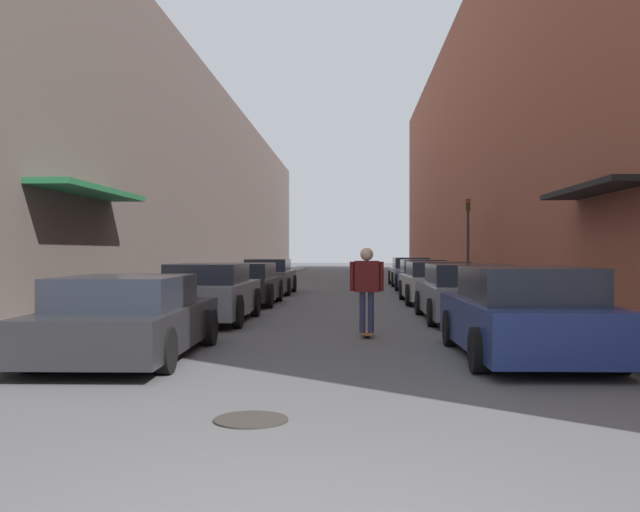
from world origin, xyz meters
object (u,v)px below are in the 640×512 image
skateboarder (367,282)px  parked_car_right_3 (422,277)px  parked_car_left_2 (244,284)px  parked_car_right_1 (466,293)px  parked_car_left_1 (210,293)px  parked_car_left_3 (269,277)px  manhole_cover (251,420)px  parked_car_right_4 (410,272)px  parked_car_right_0 (524,315)px  parked_car_right_2 (436,283)px  traffic_light (468,234)px  parked_car_left_0 (129,318)px

skateboarder → parked_car_right_3: bearing=80.3°
parked_car_left_2 → parked_car_right_1: bearing=-38.6°
parked_car_left_2 → parked_car_right_3: parked_car_right_3 is taller
parked_car_left_1 → parked_car_left_3: 10.80m
parked_car_right_1 → manhole_cover: (-3.56, -9.87, -0.62)m
parked_car_left_1 → parked_car_left_2: parked_car_left_1 is taller
parked_car_right_4 → manhole_cover: size_ratio=6.37×
parked_car_right_0 → parked_car_right_1: (0.07, 5.87, -0.02)m
skateboarder → parked_car_left_2: bearing=114.1°
parked_car_right_2 → parked_car_right_4: 11.23m
parked_car_left_2 → manhole_cover: (2.29, -14.54, -0.60)m
parked_car_left_3 → manhole_cover: bearing=-83.8°
parked_car_left_3 → parked_car_right_3: 5.87m
traffic_light → parked_car_right_0: bearing=-96.4°
parked_car_right_1 → manhole_cover: 10.51m
traffic_light → parked_car_left_0: bearing=-114.7°
parked_car_left_1 → skateboarder: 4.37m
parked_car_left_1 → parked_car_right_2: (5.81, 6.23, -0.02)m
parked_car_left_0 → skateboarder: bearing=38.4°
parked_car_right_1 → traffic_light: traffic_light is taller
parked_car_right_2 → parked_car_right_1: bearing=-89.9°
parked_car_right_3 → manhole_cover: size_ratio=6.55×
parked_car_left_2 → parked_car_left_1: bearing=-89.7°
parked_car_left_0 → skateboarder: 4.62m
skateboarder → traffic_light: bearing=73.5°
parked_car_right_0 → skateboarder: size_ratio=2.63×
parked_car_right_0 → parked_car_right_4: bearing=89.6°
parked_car_left_3 → parked_car_right_4: bearing=48.7°
parked_car_right_2 → skateboarder: (-2.33, -8.84, 0.40)m
parked_car_left_2 → parked_car_right_3: (5.92, 6.29, 0.02)m
parked_car_left_0 → parked_car_right_2: 13.11m
parked_car_left_3 → parked_car_right_1: bearing=-60.6°
skateboarder → traffic_light: traffic_light is taller
parked_car_left_2 → traffic_light: (7.63, 6.05, 1.65)m
parked_car_left_0 → parked_car_right_4: size_ratio=1.04×
parked_car_right_0 → manhole_cover: (-3.49, -3.99, -0.64)m
parked_car_right_1 → parked_car_right_4: parked_car_right_4 is taller
parked_car_left_0 → parked_car_left_1: (0.12, 5.47, 0.05)m
parked_car_left_0 → parked_car_right_1: size_ratio=1.01×
parked_car_left_3 → manhole_cover: 20.22m
parked_car_right_4 → parked_car_right_1: bearing=-90.3°
parked_car_left_0 → parked_car_left_1: size_ratio=1.05×
parked_car_right_3 → parked_car_right_4: (0.03, 5.92, 0.01)m
parked_car_right_0 → parked_car_right_4: size_ratio=0.98×
parked_car_left_1 → parked_car_right_1: (5.82, 0.57, -0.02)m
parked_car_left_3 → parked_car_right_2: size_ratio=0.97×
parked_car_left_1 → parked_car_right_1: size_ratio=0.96×
parked_car_left_1 → traffic_light: (7.60, 11.30, 1.61)m
parked_car_right_0 → parked_car_right_2: 11.52m
parked_car_left_3 → traffic_light: size_ratio=1.26×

